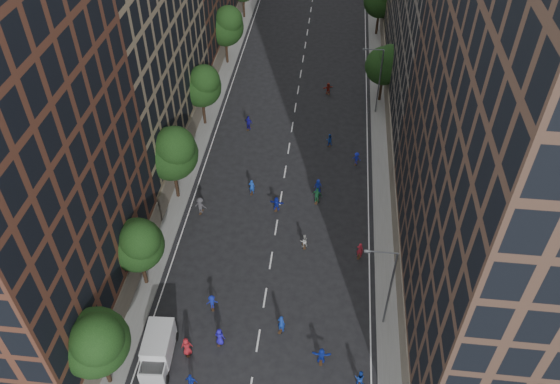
# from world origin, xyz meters

# --- Properties ---
(ground) EXTENTS (240.00, 240.00, 0.00)m
(ground) POSITION_xyz_m (0.00, 40.00, 0.00)
(ground) COLOR black
(ground) RESTS_ON ground
(sidewalk_left) EXTENTS (4.00, 105.00, 0.15)m
(sidewalk_left) POSITION_xyz_m (-12.00, 47.50, 0.07)
(sidewalk_left) COLOR slate
(sidewalk_left) RESTS_ON ground
(sidewalk_right) EXTENTS (4.00, 105.00, 0.15)m
(sidewalk_right) POSITION_xyz_m (12.00, 47.50, 0.07)
(sidewalk_right) COLOR slate
(sidewalk_right) RESTS_ON ground
(bldg_left_b) EXTENTS (14.00, 26.00, 34.00)m
(bldg_left_b) POSITION_xyz_m (-19.00, 35.00, 17.00)
(bldg_left_b) COLOR #7F6E53
(bldg_left_b) RESTS_ON ground
(bldg_right_a) EXTENTS (14.00, 30.00, 36.00)m
(bldg_right_a) POSITION_xyz_m (19.00, 15.00, 18.00)
(bldg_right_a) COLOR #4B3428
(bldg_right_a) RESTS_ON ground
(tree_left_0) EXTENTS (5.20, 5.20, 8.83)m
(tree_left_0) POSITION_xyz_m (-11.01, 3.85, 5.96)
(tree_left_0) COLOR black
(tree_left_0) RESTS_ON ground
(tree_left_1) EXTENTS (4.80, 4.80, 8.21)m
(tree_left_1) POSITION_xyz_m (-11.02, 13.86, 5.55)
(tree_left_1) COLOR black
(tree_left_1) RESTS_ON ground
(tree_left_2) EXTENTS (5.60, 5.60, 9.45)m
(tree_left_2) POSITION_xyz_m (-10.99, 25.83, 6.36)
(tree_left_2) COLOR black
(tree_left_2) RESTS_ON ground
(tree_left_3) EXTENTS (5.00, 5.00, 8.58)m
(tree_left_3) POSITION_xyz_m (-11.02, 39.85, 5.82)
(tree_left_3) COLOR black
(tree_left_3) RESTS_ON ground
(tree_left_4) EXTENTS (5.40, 5.40, 9.08)m
(tree_left_4) POSITION_xyz_m (-11.00, 55.84, 6.10)
(tree_left_4) COLOR black
(tree_left_4) RESTS_ON ground
(tree_right_a) EXTENTS (5.00, 5.00, 8.39)m
(tree_right_a) POSITION_xyz_m (11.38, 47.85, 5.63)
(tree_right_a) COLOR black
(tree_right_a) RESTS_ON ground
(streetlamp_near) EXTENTS (2.64, 0.22, 9.06)m
(streetlamp_near) POSITION_xyz_m (10.37, 12.00, 5.17)
(streetlamp_near) COLOR #595B60
(streetlamp_near) RESTS_ON ground
(streetlamp_far) EXTENTS (2.64, 0.22, 9.06)m
(streetlamp_far) POSITION_xyz_m (10.37, 45.00, 5.17)
(streetlamp_far) COLOR #595B60
(streetlamp_far) RESTS_ON ground
(cargo_van) EXTENTS (2.54, 4.96, 2.57)m
(cargo_van) POSITION_xyz_m (-7.81, 6.41, 1.36)
(cargo_van) COLOR silver
(cargo_van) RESTS_ON ground
(skater_0) EXTENTS (1.00, 0.78, 1.80)m
(skater_0) POSITION_xyz_m (-3.14, 8.43, 0.90)
(skater_0) COLOR #1C14A5
(skater_0) RESTS_ON ground
(skater_1) EXTENTS (0.83, 0.70, 1.92)m
(skater_1) POSITION_xyz_m (1.85, 10.21, 0.96)
(skater_1) COLOR navy
(skater_1) RESTS_ON ground
(skater_2) EXTENTS (0.89, 0.75, 1.63)m
(skater_2) POSITION_xyz_m (8.50, 5.99, 0.82)
(skater_2) COLOR #1437A5
(skater_2) RESTS_ON ground
(skater_3) EXTENTS (1.14, 0.85, 1.57)m
(skater_3) POSITION_xyz_m (-4.51, 11.90, 0.79)
(skater_3) COLOR navy
(skater_3) RESTS_ON ground
(skater_4) EXTENTS (1.04, 0.50, 1.72)m
(skater_4) POSITION_xyz_m (-4.59, 4.23, 0.86)
(skater_4) COLOR #132BA0
(skater_4) RESTS_ON ground
(skater_5) EXTENTS (1.57, 0.51, 1.69)m
(skater_5) POSITION_xyz_m (5.41, 7.59, 0.85)
(skater_5) COLOR #152DAB
(skater_5) RESTS_ON ground
(skater_6) EXTENTS (1.07, 0.84, 1.93)m
(skater_6) POSITION_xyz_m (-5.63, 7.16, 0.97)
(skater_6) COLOR maroon
(skater_6) RESTS_ON ground
(skater_7) EXTENTS (0.74, 0.59, 1.78)m
(skater_7) POSITION_xyz_m (8.50, 19.40, 0.89)
(skater_7) COLOR #A71B29
(skater_7) RESTS_ON ground
(skater_8) EXTENTS (0.88, 0.77, 1.52)m
(skater_8) POSITION_xyz_m (3.03, 20.15, 0.76)
(skater_8) COLOR #B0AFAB
(skater_8) RESTS_ON ground
(skater_9) EXTENTS (1.36, 0.93, 1.94)m
(skater_9) POSITION_xyz_m (-8.16, 23.83, 0.97)
(skater_9) COLOR #403F44
(skater_9) RESTS_ON ground
(skater_10) EXTENTS (1.23, 0.83, 1.93)m
(skater_10) POSITION_xyz_m (3.95, 26.76, 0.97)
(skater_10) COLOR #206C3E
(skater_10) RESTS_ON ground
(skater_11) EXTENTS (1.57, 0.67, 1.63)m
(skater_11) POSITION_xyz_m (-0.28, 25.14, 0.82)
(skater_11) COLOR #1524AD
(skater_11) RESTS_ON ground
(skater_12) EXTENTS (0.92, 0.68, 1.73)m
(skater_12) POSITION_xyz_m (3.94, 28.35, 0.86)
(skater_12) COLOR #1527AD
(skater_12) RESTS_ON ground
(skater_13) EXTENTS (0.71, 0.51, 1.82)m
(skater_13) POSITION_xyz_m (-3.26, 27.45, 0.91)
(skater_13) COLOR #1643B7
(skater_13) RESTS_ON ground
(skater_14) EXTENTS (0.87, 0.75, 1.55)m
(skater_14) POSITION_xyz_m (4.81, 37.15, 0.78)
(skater_14) COLOR #1640B6
(skater_14) RESTS_ON ground
(skater_15) EXTENTS (1.12, 0.84, 1.53)m
(skater_15) POSITION_xyz_m (8.13, 33.88, 0.77)
(skater_15) COLOR #1620B7
(skater_15) RESTS_ON ground
(skater_16) EXTENTS (1.20, 0.83, 1.89)m
(skater_16) POSITION_xyz_m (-5.43, 39.41, 0.95)
(skater_16) COLOR #191292
(skater_16) RESTS_ON ground
(skater_17) EXTENTS (1.55, 1.01, 1.60)m
(skater_17) POSITION_xyz_m (4.17, 48.95, 0.80)
(skater_17) COLOR maroon
(skater_17) RESTS_ON ground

